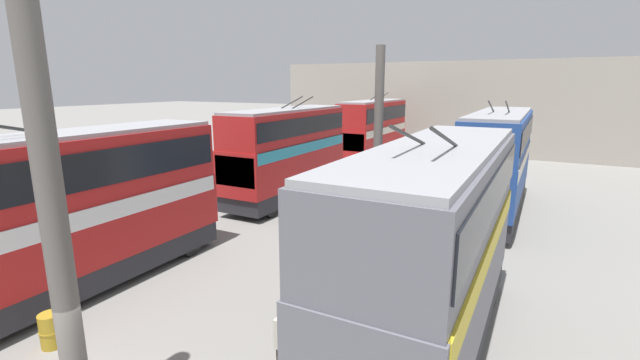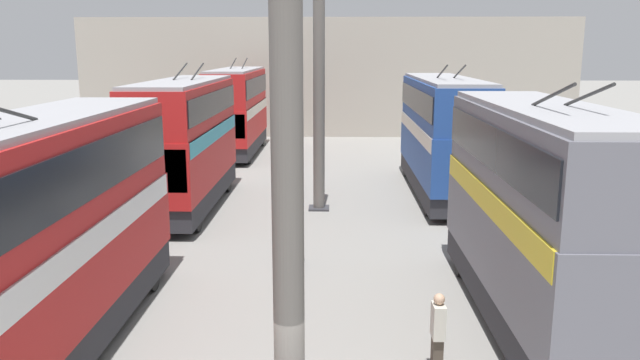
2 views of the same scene
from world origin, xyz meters
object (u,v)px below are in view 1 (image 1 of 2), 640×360
Objects in this scene: bus_left_far at (498,156)px; oil_drum at (51,330)px; bus_right_far at (373,128)px; person_by_left_row at (283,341)px; bus_left_near at (434,240)px; bus_right_near at (65,205)px; person_aisle_midway at (303,231)px; bus_right_mid at (287,148)px.

oil_drum is (-17.47, 8.37, -2.46)m from bus_left_far.
bus_right_far is 27.43m from person_by_left_row.
bus_left_near is 0.87× the size of bus_right_near.
oil_drum is at bearing 88.07° from person_aisle_midway.
bus_right_far reaches higher than bus_right_near.
bus_left_far is 6.20× the size of person_by_left_row.
person_aisle_midway is 6.99m from person_by_left_row.
bus_left_near reaches higher than person_by_left_row.
person_aisle_midway reaches higher than oil_drum.
bus_left_near is at bearing 180.00° from bus_left_far.
bus_right_far is 10.85× the size of oil_drum.
bus_right_near is (-2.05, 10.63, -0.07)m from bus_left_near.
bus_right_far is 5.61× the size of person_by_left_row.
bus_left_far is 1.13× the size of bus_right_mid.
bus_right_mid is at bearing 180.00° from bus_right_far.
bus_left_near is 10.82m from bus_right_near.
bus_left_far is at bearing -75.23° from bus_right_mid.
bus_left_far is at bearing -34.63° from bus_right_near.
bus_left_near is 0.88× the size of bus_left_far.
bus_right_mid is 5.12× the size of person_aisle_midway.
bus_right_near is 8.24m from person_by_left_row.
bus_right_far reaches higher than bus_left_far.
person_aisle_midway is at bearing 56.23° from bus_left_near.
bus_left_near is 14.96m from bus_right_mid.
bus_right_far reaches higher than oil_drum.
bus_right_far reaches higher than person_aisle_midway.
bus_left_far is 11.98× the size of oil_drum.
bus_right_mid reaches higher than person_by_left_row.
bus_right_far is (23.78, 10.63, 0.00)m from bus_left_near.
bus_right_mid is (10.54, 10.63, 0.02)m from bus_left_near.
bus_right_far is (13.24, -0.00, -0.01)m from bus_right_mid.
bus_right_mid is (12.59, 0.00, 0.08)m from bus_right_near.
bus_right_near is 12.59m from bus_right_mid.
bus_right_near is 12.08× the size of oil_drum.
oil_drum is (-27.91, -2.26, -2.48)m from bus_right_far.
bus_left_near reaches higher than bus_right_near.
person_aisle_midway is (3.86, 5.77, -1.94)m from bus_left_near.
bus_right_mid reaches higher than bus_left_far.
bus_right_mid is at bearing 8.76° from oil_drum.
bus_right_near is 1.11× the size of bus_right_far.
person_by_left_row is (-2.38, 2.63, -2.02)m from bus_left_near.
bus_left_near reaches higher than bus_left_far.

